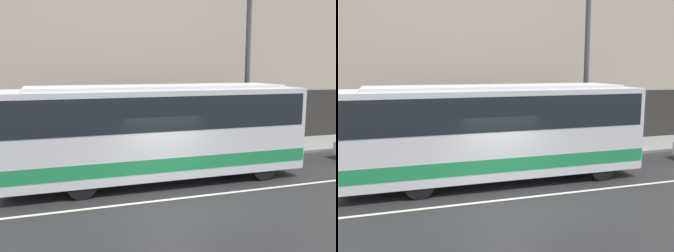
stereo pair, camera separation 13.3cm
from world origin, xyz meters
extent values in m
plane|color=#262628|center=(0.00, 0.00, 0.00)|extent=(60.00, 60.00, 0.00)
cube|color=gray|center=(0.00, 5.58, 0.06)|extent=(60.00, 3.15, 0.13)
cube|color=#B7A899|center=(0.00, 7.30, 6.23)|extent=(60.00, 0.30, 12.46)
cube|color=#2D2B28|center=(0.00, 7.14, 1.40)|extent=(60.00, 0.06, 2.80)
cube|color=beige|center=(0.00, 0.00, 0.00)|extent=(54.00, 0.14, 0.01)
cube|color=silver|center=(0.22, 2.05, 1.84)|extent=(10.50, 2.57, 2.98)
cube|color=#1E8C4C|center=(0.22, 2.05, 0.90)|extent=(10.45, 2.59, 0.45)
cube|color=black|center=(0.22, 2.05, 2.58)|extent=(10.19, 2.59, 1.13)
cube|color=orange|center=(5.42, 2.05, 3.14)|extent=(0.12, 1.93, 0.28)
cube|color=silver|center=(0.22, 2.05, 3.39)|extent=(8.93, 2.18, 0.12)
cylinder|color=black|center=(3.87, 0.92, 0.48)|extent=(0.97, 0.28, 0.97)
cylinder|color=black|center=(3.87, 3.17, 0.48)|extent=(0.97, 0.28, 0.97)
cylinder|color=black|center=(-2.63, 0.92, 0.48)|extent=(0.97, 0.28, 0.97)
cylinder|color=black|center=(-2.63, 3.17, 0.48)|extent=(0.97, 0.28, 0.97)
cylinder|color=#4C4C4F|center=(5.28, 4.71, 3.97)|extent=(0.23, 0.23, 7.67)
cylinder|color=maroon|center=(2.02, 6.35, 0.82)|extent=(0.36, 0.36, 1.39)
sphere|color=tan|center=(2.02, 6.35, 1.65)|extent=(0.25, 0.25, 0.25)
camera|label=1|loc=(-3.58, -10.57, 4.07)|focal=40.00mm
camera|label=2|loc=(-3.45, -10.61, 4.07)|focal=40.00mm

